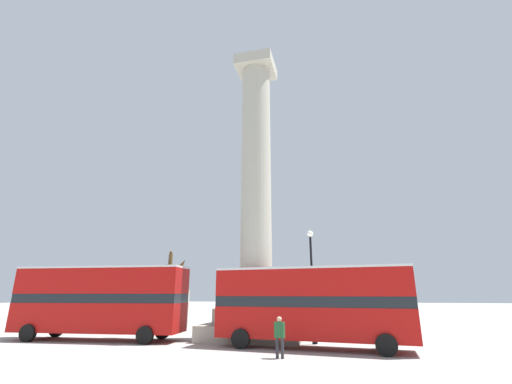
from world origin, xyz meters
The scene contains 7 objects.
ground_plane centered at (0.00, 0.00, 0.00)m, with size 200.00×200.00×0.00m, color #9E9B93.
monument_column centered at (0.00, 0.00, 7.79)m, with size 6.21×6.21×22.11m.
bus_a centered at (3.99, -3.46, 2.32)m, with size 10.56×3.49×4.19m.
bus_b centered at (-9.43, -3.29, 2.46)m, with size 10.97×3.58×4.46m.
equestrian_statue centered at (-9.00, 4.80, 2.01)m, with size 3.24×2.36×6.47m.
street_lamp centered at (3.92, -1.61, 3.52)m, with size 0.39×0.39×6.60m.
pedestrian_near_lamp centered at (2.77, -6.66, 1.01)m, with size 0.50×0.29×1.78m.
Camera 1 is at (5.79, -23.19, 2.78)m, focal length 24.00 mm.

